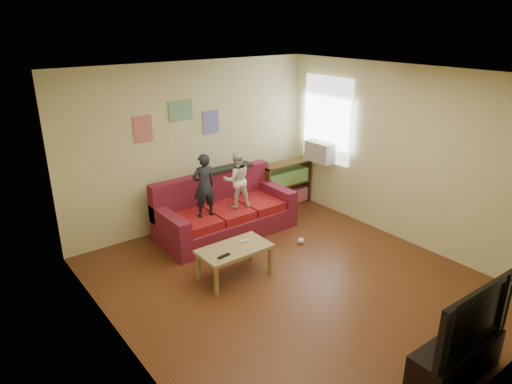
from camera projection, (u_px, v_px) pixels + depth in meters
room_shell at (295, 188)px, 5.62m from camera, size 4.52×5.02×2.72m
sofa at (224, 213)px, 7.45m from camera, size 2.22×1.02×0.98m
child_a at (204, 185)px, 6.83m from camera, size 0.39×0.29×0.99m
child_b at (237, 180)px, 7.19m from camera, size 0.53×0.47×0.91m
coffee_table at (235, 252)px, 6.11m from camera, size 0.98×0.54×0.44m
remote at (224, 256)px, 5.85m from camera, size 0.19×0.07×0.02m
game_controller at (244, 241)px, 6.23m from camera, size 0.14×0.07×0.03m
bookshelf at (285, 186)px, 8.51m from camera, size 1.04×0.31×0.83m
window at (327, 120)px, 8.00m from camera, size 0.04×1.08×1.48m
ac_unit at (320, 152)px, 8.13m from camera, size 0.28×0.55×0.35m
artwork_left at (143, 129)px, 6.84m from camera, size 0.30×0.01×0.40m
artwork_center at (181, 111)px, 7.14m from camera, size 0.42×0.01×0.32m
artwork_right at (211, 122)px, 7.54m from camera, size 0.30×0.01×0.38m
file_box at (283, 212)px, 7.96m from camera, size 0.38×0.29×0.26m
tv_stand at (455, 360)px, 4.41m from camera, size 1.11×0.38×0.41m
television at (464, 314)px, 4.22m from camera, size 1.14×0.18×0.66m
tissue at (301, 241)px, 7.13m from camera, size 0.11×0.11×0.10m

